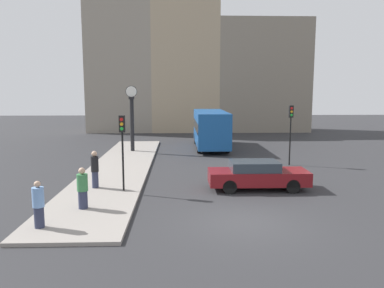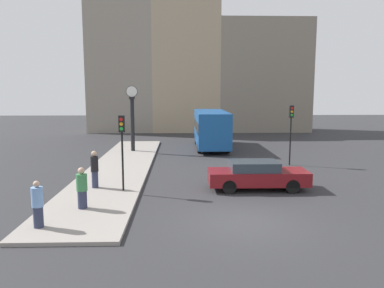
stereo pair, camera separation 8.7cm
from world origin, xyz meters
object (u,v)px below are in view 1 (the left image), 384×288
sedan_car (257,175)px  pedestrian_green_hoodie (83,189)px  bus_distant (211,127)px  street_clock (132,119)px  traffic_light_near (122,137)px  traffic_light_far (291,123)px  pedestrian_black_jacket (95,169)px  pedestrian_blue_stripe (38,205)px

sedan_car → pedestrian_green_hoodie: size_ratio=2.90×
bus_distant → pedestrian_green_hoodie: bearing=-111.3°
bus_distant → sedan_car: bearing=-85.0°
bus_distant → street_clock: (-6.16, -2.02, 0.88)m
traffic_light_near → traffic_light_far: (9.57, 6.31, 0.09)m
pedestrian_black_jacket → sedan_car: bearing=-0.4°
sedan_car → pedestrian_blue_stripe: bearing=-148.6°
street_clock → traffic_light_near: bearing=-85.0°
sedan_car → traffic_light_far: size_ratio=1.24×
bus_distant → street_clock: 6.54m
traffic_light_far → bus_distant: bearing=121.1°
pedestrian_black_jacket → pedestrian_blue_stripe: pedestrian_black_jacket is taller
traffic_light_far → street_clock: street_clock is taller
traffic_light_far → pedestrian_blue_stripe: size_ratio=2.37×
traffic_light_near → pedestrian_black_jacket: traffic_light_near is taller
bus_distant → traffic_light_far: size_ratio=2.13×
pedestrian_black_jacket → traffic_light_near: bearing=-21.9°
street_clock → bus_distant: bearing=18.2°
bus_distant → pedestrian_blue_stripe: bus_distant is taller
sedan_car → traffic_light_near: traffic_light_near is taller
sedan_car → pedestrian_blue_stripe: pedestrian_blue_stripe is taller
traffic_light_near → traffic_light_far: bearing=33.4°
sedan_car → traffic_light_near: bearing=-175.4°
bus_distant → pedestrian_blue_stripe: (-7.29, -18.28, -0.80)m
bus_distant → street_clock: bearing=-161.8°
pedestrian_black_jacket → traffic_light_far: bearing=27.6°
sedan_car → street_clock: bearing=123.3°
bus_distant → pedestrian_blue_stripe: size_ratio=5.05×
pedestrian_green_hoodie → pedestrian_blue_stripe: pedestrian_green_hoodie is taller
traffic_light_far → pedestrian_green_hoodie: size_ratio=2.33×
street_clock → pedestrian_blue_stripe: bearing=-94.0°
pedestrian_green_hoodie → traffic_light_near: bearing=65.4°
sedan_car → traffic_light_far: (3.28, 5.80, 2.00)m
traffic_light_far → pedestrian_blue_stripe: traffic_light_far is taller
street_clock → pedestrian_green_hoodie: size_ratio=3.04×
street_clock → pedestrian_green_hoodie: bearing=-90.7°
sedan_car → bus_distant: (-1.14, 13.13, 1.02)m
street_clock → pedestrian_black_jacket: (-0.41, -11.05, -1.58)m
sedan_car → traffic_light_far: traffic_light_far is taller
traffic_light_near → pedestrian_green_hoodie: size_ratio=2.13×
street_clock → pedestrian_black_jacket: bearing=-92.1°
traffic_light_near → pedestrian_blue_stripe: size_ratio=2.16×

